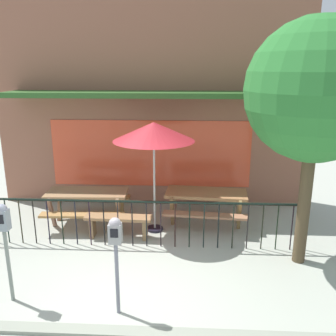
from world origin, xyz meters
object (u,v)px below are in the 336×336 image
picnic_table_right (206,199)px  street_tree (316,92)px  patio_umbrella (154,132)px  parking_meter_far (4,227)px  picnic_table_left (87,198)px  patio_bench (119,222)px  parking_meter_near (116,241)px

picnic_table_right → street_tree: size_ratio=0.45×
picnic_table_right → street_tree: 3.36m
picnic_table_right → patio_umbrella: size_ratio=0.80×
parking_meter_far → street_tree: bearing=16.7°
picnic_table_left → street_tree: (4.33, -1.43, 2.48)m
picnic_table_right → parking_meter_far: (-3.11, -2.99, 0.61)m
patio_bench → parking_meter_near: size_ratio=0.94×
street_tree → picnic_table_right: bearing=136.6°
picnic_table_right → patio_umbrella: (-1.13, -0.38, 1.57)m
patio_umbrella → patio_bench: patio_umbrella is taller
patio_umbrella → patio_bench: 2.01m
picnic_table_left → street_tree: 5.19m
patio_umbrella → street_tree: 3.15m
parking_meter_near → parking_meter_far: bearing=173.0°
picnic_table_left → picnic_table_right: (2.68, 0.12, 0.00)m
patio_umbrella → parking_meter_far: size_ratio=1.51×
picnic_table_right → patio_bench: picnic_table_right is taller
parking_meter_near → picnic_table_right: bearing=66.0°
picnic_table_left → picnic_table_right: size_ratio=0.97×
picnic_table_right → parking_meter_near: 3.54m
picnic_table_left → parking_meter_near: 3.36m
patio_bench → picnic_table_left: bearing=141.2°
patio_bench → street_tree: bearing=-12.4°
patio_umbrella → parking_meter_near: patio_umbrella is taller
patio_umbrella → patio_bench: bearing=-151.0°
patio_umbrella → parking_meter_far: (-1.97, -2.60, -0.96)m
patio_bench → parking_meter_far: (-1.25, -2.20, 0.87)m
picnic_table_right → parking_meter_far: size_ratio=1.21×
patio_bench → parking_meter_far: parking_meter_far is taller
picnic_table_left → picnic_table_right: 2.68m
parking_meter_far → picnic_table_right: bearing=43.9°
patio_umbrella → parking_meter_near: size_ratio=1.59×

